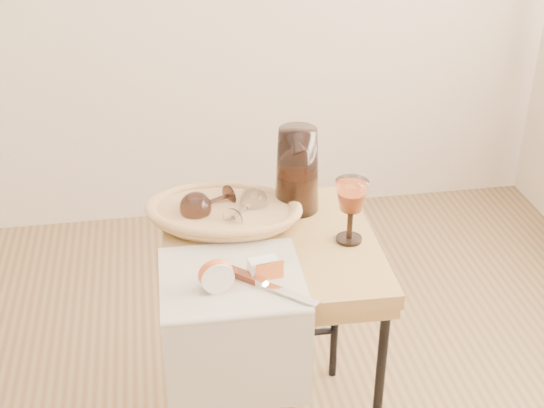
{
  "coord_description": "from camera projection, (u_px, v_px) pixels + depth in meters",
  "views": [
    {
      "loc": [
        0.13,
        -1.1,
        1.66
      ],
      "look_at": [
        0.39,
        0.42,
        0.79
      ],
      "focal_mm": 49.04,
      "sensor_mm": 36.0,
      "label": 1
    }
  ],
  "objects": [
    {
      "name": "side_table",
      "position": [
        271.0,
        347.0,
        2.01
      ],
      "size": [
        0.54,
        0.54,
        0.67
      ],
      "primitive_type": null,
      "rotation": [
        0.0,
        0.0,
        -0.02
      ],
      "color": "brown",
      "rests_on": "floor"
    },
    {
      "name": "apple_half",
      "position": [
        216.0,
        274.0,
        1.65
      ],
      "size": [
        0.09,
        0.05,
        0.07
      ],
      "primitive_type": "ellipsoid",
      "rotation": [
        0.0,
        0.0,
        0.16
      ],
      "color": "red",
      "rests_on": "tea_towel"
    },
    {
      "name": "table_knife",
      "position": [
        265.0,
        283.0,
        1.67
      ],
      "size": [
        0.2,
        0.19,
        0.02
      ],
      "primitive_type": null,
      "rotation": [
        0.0,
        0.0,
        -0.74
      ],
      "color": "silver",
      "rests_on": "tea_towel"
    },
    {
      "name": "goblet_lying_a",
      "position": [
        210.0,
        202.0,
        1.91
      ],
      "size": [
        0.16,
        0.14,
        0.08
      ],
      "primitive_type": null,
      "rotation": [
        0.0,
        0.0,
        3.65
      ],
      "color": "#462A23",
      "rests_on": "bread_basket"
    },
    {
      "name": "wine_goblet",
      "position": [
        351.0,
        211.0,
        1.81
      ],
      "size": [
        0.1,
        0.1,
        0.17
      ],
      "primitive_type": null,
      "rotation": [
        0.0,
        0.0,
        0.33
      ],
      "color": "white",
      "rests_on": "side_table"
    },
    {
      "name": "tea_towel",
      "position": [
        231.0,
        278.0,
        1.71
      ],
      "size": [
        0.34,
        0.3,
        0.01
      ],
      "primitive_type": "cube",
      "rotation": [
        0.0,
        0.0,
        -0.02
      ],
      "color": "beige",
      "rests_on": "side_table"
    },
    {
      "name": "goblet_lying_b",
      "position": [
        245.0,
        208.0,
        1.9
      ],
      "size": [
        0.13,
        0.14,
        0.07
      ],
      "primitive_type": null,
      "rotation": [
        0.0,
        0.0,
        0.9
      ],
      "color": "white",
      "rests_on": "bread_basket"
    },
    {
      "name": "bread_basket",
      "position": [
        224.0,
        214.0,
        1.92
      ],
      "size": [
        0.41,
        0.32,
        0.05
      ],
      "primitive_type": null,
      "rotation": [
        0.0,
        0.0,
        -0.24
      ],
      "color": "#A07444",
      "rests_on": "side_table"
    },
    {
      "name": "apple_wedge",
      "position": [
        263.0,
        268.0,
        1.7
      ],
      "size": [
        0.07,
        0.05,
        0.04
      ],
      "primitive_type": "cube",
      "rotation": [
        0.0,
        0.0,
        0.16
      ],
      "color": "white",
      "rests_on": "tea_towel"
    },
    {
      "name": "pitcher",
      "position": [
        297.0,
        170.0,
        1.94
      ],
      "size": [
        0.22,
        0.27,
        0.27
      ],
      "primitive_type": null,
      "rotation": [
        0.0,
        0.0,
        0.28
      ],
      "color": "black",
      "rests_on": "side_table"
    }
  ]
}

